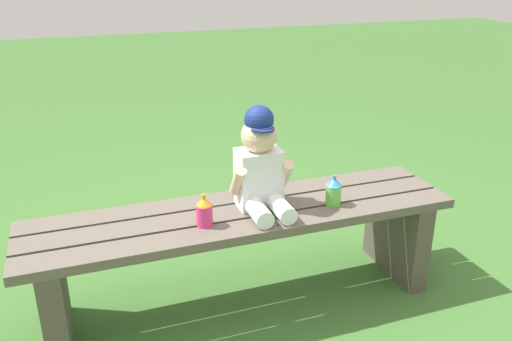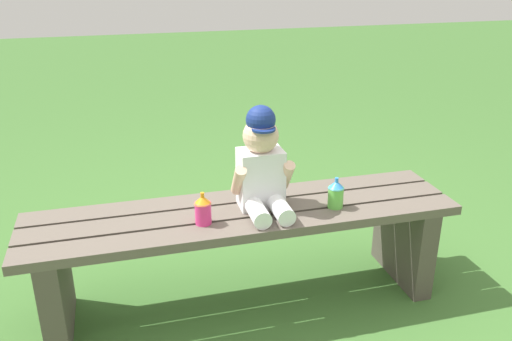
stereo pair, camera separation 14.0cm
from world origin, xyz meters
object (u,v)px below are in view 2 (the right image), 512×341
(sippy_cup_left, at_px, (203,209))
(sippy_cup_right, at_px, (336,193))
(child_figure, at_px, (262,165))
(park_bench, at_px, (244,239))

(sippy_cup_left, distance_m, sippy_cup_right, 0.52)
(child_figure, distance_m, sippy_cup_right, 0.31)
(park_bench, xyz_separation_m, child_figure, (0.08, 0.00, 0.31))
(park_bench, bearing_deg, sippy_cup_left, -157.23)
(park_bench, height_order, sippy_cup_left, sippy_cup_left)
(child_figure, relative_size, sippy_cup_left, 3.26)
(sippy_cup_right, bearing_deg, park_bench, 168.71)
(child_figure, distance_m, sippy_cup_left, 0.28)
(child_figure, relative_size, sippy_cup_right, 3.26)
(park_bench, distance_m, sippy_cup_left, 0.26)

